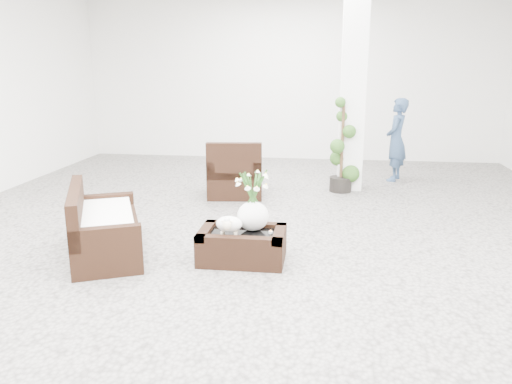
# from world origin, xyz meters

# --- Properties ---
(ground) EXTENTS (11.00, 11.00, 0.00)m
(ground) POSITION_xyz_m (0.00, 0.00, 0.00)
(ground) COLOR gray
(ground) RESTS_ON ground
(column) EXTENTS (0.40, 0.40, 3.50)m
(column) POSITION_xyz_m (1.20, 2.80, 1.75)
(column) COLOR white
(column) RESTS_ON ground
(coffee_table) EXTENTS (0.90, 0.60, 0.31)m
(coffee_table) POSITION_xyz_m (-0.07, -0.65, 0.16)
(coffee_table) COLOR black
(coffee_table) RESTS_ON ground
(sheep_figurine) EXTENTS (0.28, 0.23, 0.21)m
(sheep_figurine) POSITION_xyz_m (-0.19, -0.75, 0.42)
(sheep_figurine) COLOR white
(sheep_figurine) RESTS_ON coffee_table
(planter_narcissus) EXTENTS (0.44, 0.44, 0.80)m
(planter_narcissus) POSITION_xyz_m (0.03, -0.55, 0.71)
(planter_narcissus) COLOR white
(planter_narcissus) RESTS_ON coffee_table
(tealight) EXTENTS (0.04, 0.04, 0.03)m
(tealight) POSITION_xyz_m (0.23, -0.63, 0.33)
(tealight) COLOR white
(tealight) RESTS_ON coffee_table
(armchair) EXTENTS (0.93, 0.90, 0.90)m
(armchair) POSITION_xyz_m (-0.62, 2.08, 0.45)
(armchair) COLOR black
(armchair) RESTS_ON ground
(loveseat) EXTENTS (1.22, 1.59, 0.76)m
(loveseat) POSITION_xyz_m (-1.59, -0.65, 0.38)
(loveseat) COLOR black
(loveseat) RESTS_ON ground
(topiary) EXTENTS (0.40, 0.40, 1.51)m
(topiary) POSITION_xyz_m (1.06, 2.56, 0.76)
(topiary) COLOR #264917
(topiary) RESTS_ON ground
(shopper) EXTENTS (0.50, 0.62, 1.48)m
(shopper) POSITION_xyz_m (2.04, 3.53, 0.74)
(shopper) COLOR navy
(shopper) RESTS_ON ground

